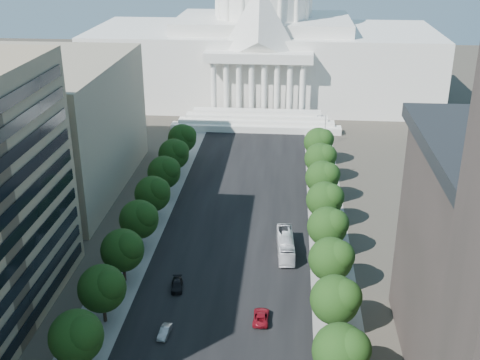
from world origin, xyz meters
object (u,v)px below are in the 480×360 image
(car_silver, at_px, (165,332))
(car_red, at_px, (261,317))
(car_dark_b, at_px, (177,285))
(city_bus, at_px, (286,245))

(car_silver, height_order, car_red, car_red)
(car_dark_b, bearing_deg, car_red, -35.67)
(car_silver, bearing_deg, car_dark_b, 98.01)
(car_dark_b, height_order, city_bus, city_bus)
(car_red, bearing_deg, car_dark_b, -27.31)
(car_silver, distance_m, city_bus, 32.58)
(car_dark_b, relative_size, city_bus, 0.38)
(car_red, relative_size, car_dark_b, 1.12)
(car_silver, relative_size, car_red, 0.75)
(car_silver, height_order, car_dark_b, car_dark_b)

